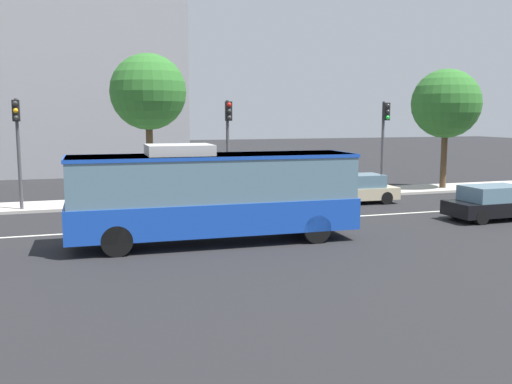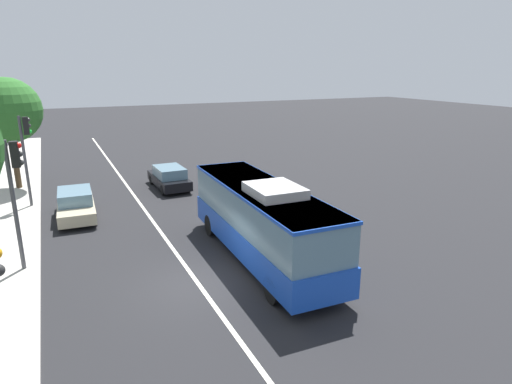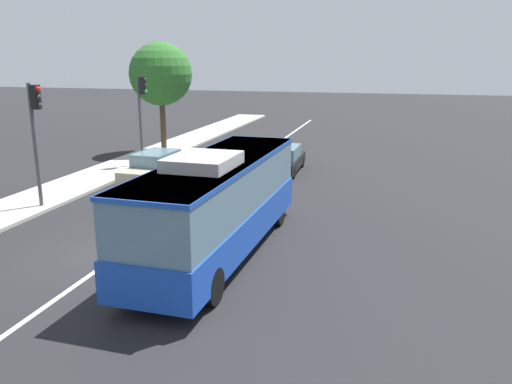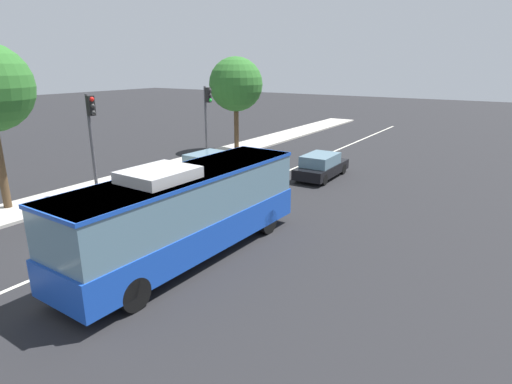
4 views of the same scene
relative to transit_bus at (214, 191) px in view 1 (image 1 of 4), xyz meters
name	(u,v)px [view 1 (image 1 of 4)]	position (x,y,z in m)	size (l,w,h in m)	color
ground_plane	(174,227)	(-0.89, 3.09, -1.81)	(160.00, 160.00, 0.00)	black
sidewalk_kerb	(151,202)	(-0.89, 9.85, -1.74)	(80.00, 2.96, 0.14)	#B2ADA3
lane_centre_line	(174,227)	(-0.89, 3.09, -1.80)	(76.00, 0.16, 0.01)	silver
transit_bus	(214,191)	(0.00, 0.00, 0.00)	(10.07, 2.78, 3.46)	#1947B7
sedan_beige	(354,189)	(8.92, 6.60, -1.09)	(4.57, 1.99, 1.46)	#C6B793
sedan_black	(496,203)	(12.58, 0.63, -1.09)	(4.54, 1.90, 1.46)	black
traffic_light_near_corner	(228,133)	(2.91, 8.78, 1.75)	(0.33, 0.62, 5.20)	#47474C
traffic_light_mid_block	(17,135)	(-6.97, 8.78, 1.75)	(0.32, 0.62, 5.20)	#47474C
traffic_light_far_corner	(384,131)	(11.81, 8.66, 1.75)	(0.32, 0.62, 5.20)	#47474C
street_tree_kerbside_left	(148,92)	(-0.82, 10.56, 3.80)	(3.89, 3.89, 7.58)	#4C3823
street_tree_kerbside_centre	(446,104)	(16.45, 9.61, 3.30)	(4.05, 4.05, 7.16)	#4C3823
office_block_background	(35,86)	(-7.30, 30.29, 4.99)	(22.90, 14.61, 13.60)	#939399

